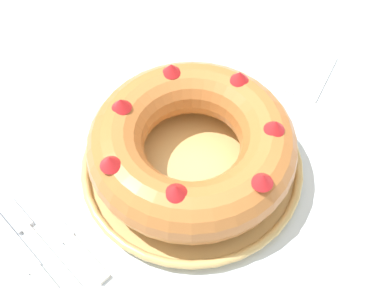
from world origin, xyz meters
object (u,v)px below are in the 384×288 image
Objects in this scene: serving_dish at (192,164)px; serving_knife at (37,271)px; bundt_cake at (192,144)px; fork at (38,243)px; cake_knife at (70,240)px; napkin at (304,71)px.

serving_knife is (-0.26, 0.03, -0.01)m from serving_dish.
fork is at bearing 165.65° from bundt_cake.
bundt_cake is at bearing -106.58° from serving_dish.
bundt_cake is 0.21m from cake_knife.
fork is at bearing 173.71° from napkin.
cake_knife is at bearing 7.61° from serving_knife.
napkin is at bearing 0.54° from bundt_cake.
serving_dish reaches higher than serving_knife.
napkin is (0.29, 0.00, -0.06)m from bundt_cake.
serving_dish is at bearing 73.42° from bundt_cake.
fork is 0.04m from serving_knife.
bundt_cake reaches higher than serving_dish.
fork is at bearing 146.22° from cake_knife.
serving_dish is 0.05m from bundt_cake.
bundt_cake is at bearing -179.46° from napkin.
cake_knife is at bearing -41.82° from fork.
cake_knife is (0.03, -0.03, 0.00)m from fork.
bundt_cake is 0.29m from napkin.
serving_knife reaches higher than fork.
bundt_cake is 1.27× the size of serving_knife.
serving_dish is at bearing -3.76° from serving_knife.
fork is at bearing 165.66° from serving_dish.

